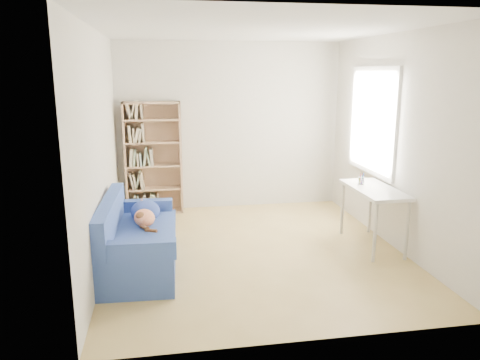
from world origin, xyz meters
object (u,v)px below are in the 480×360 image
desk (374,195)px  pen_cup (361,180)px  bookshelf (154,162)px  sofa (137,241)px

desk → pen_cup: pen_cup is taller
desk → bookshelf: bearing=144.3°
sofa → pen_cup: (2.79, 0.40, 0.50)m
sofa → pen_cup: bearing=10.4°
sofa → desk: sofa is taller
bookshelf → desk: 3.31m
sofa → pen_cup: 2.86m
bookshelf → pen_cup: 3.12m
pen_cup → desk: bearing=-71.1°
sofa → bookshelf: size_ratio=0.96×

